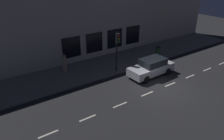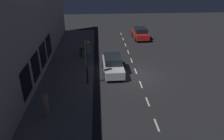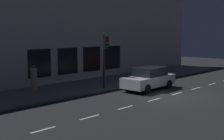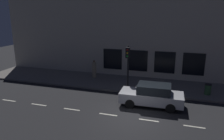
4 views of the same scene
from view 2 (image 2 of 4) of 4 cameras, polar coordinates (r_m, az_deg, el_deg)
ground_plane at (r=19.63m, az=6.79°, el=-1.55°), size 60.00×60.00×0.00m
sidewalk at (r=19.48m, az=-11.61°, el=-1.90°), size 4.50×32.00×0.15m
building_facade at (r=18.64m, az=-20.52°, el=8.61°), size 0.65×32.00×7.93m
lane_centre_line at (r=20.51m, az=6.30°, el=-0.29°), size 0.12×27.20×0.01m
traffic_light at (r=17.00m, az=-6.46°, el=4.04°), size 0.48×0.32×3.68m
parked_car_0 at (r=30.17m, az=7.52°, el=9.63°), size 1.94×3.96×1.58m
parked_car_1 at (r=19.82m, az=0.20°, el=1.43°), size 1.89×4.36×1.58m
pedestrian_0 at (r=14.66m, az=-17.27°, el=-8.42°), size 0.56×0.56×1.74m
trash_bin at (r=23.61m, az=-8.03°, el=4.60°), size 0.50×0.50×0.84m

